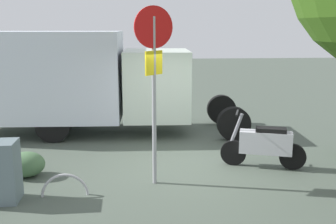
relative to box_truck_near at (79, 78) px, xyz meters
name	(u,v)px	position (x,y,z in m)	size (l,w,h in m)	color
ground_plane	(185,165)	(-2.66, 2.98, -1.60)	(60.00, 60.00, 0.00)	#485248
box_truck_near	(79,78)	(0.00, 0.00, 0.00)	(7.87, 2.47, 2.87)	black
motorcycle	(265,144)	(-4.34, 3.27, -1.08)	(1.75, 0.78, 1.20)	black
stop_sign	(154,68)	(-1.94, 3.98, 0.65)	(0.71, 0.33, 3.36)	#9E9EA3
bike_rack_hoop	(65,196)	(-0.29, 4.45, -1.60)	(0.85, 0.85, 0.05)	#B7B7BC
shrub_mid_verge	(26,164)	(0.65, 3.42, -1.34)	(0.75, 0.62, 0.51)	#496C46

